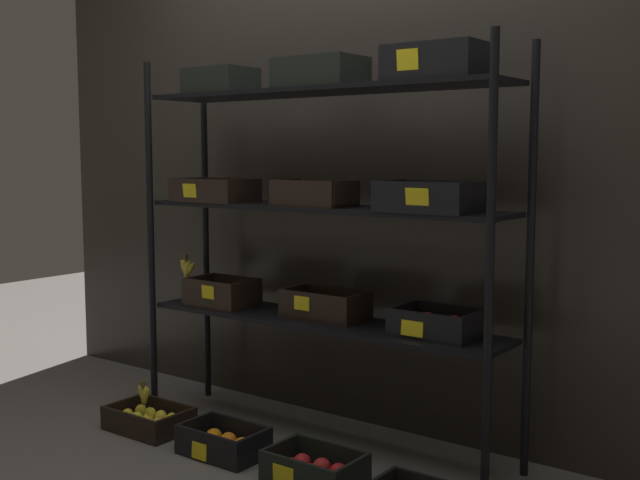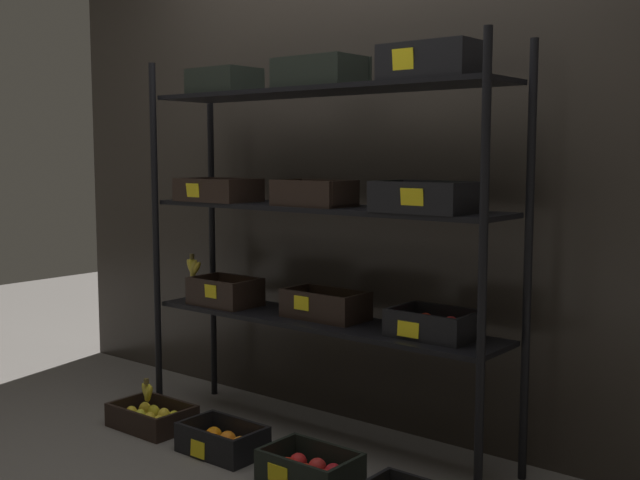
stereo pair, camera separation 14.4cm
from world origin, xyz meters
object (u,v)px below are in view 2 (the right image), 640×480
(crate_ground_lemon, at_px, (152,418))
(banana_bunch_loose, at_px, (147,392))
(display_rack, at_px, (319,205))
(crate_ground_apple_red, at_px, (310,470))
(crate_ground_orange, at_px, (222,442))

(crate_ground_lemon, relative_size, banana_bunch_loose, 3.21)
(crate_ground_lemon, bearing_deg, banana_bunch_loose, 171.34)
(display_rack, xyz_separation_m, crate_ground_apple_red, (0.24, -0.35, -1.00))
(crate_ground_apple_red, xyz_separation_m, banana_bunch_loose, (-1.00, 0.01, 0.11))
(display_rack, bearing_deg, crate_ground_apple_red, -55.88)
(display_rack, bearing_deg, crate_ground_lemon, -154.43)
(display_rack, height_order, banana_bunch_loose, display_rack)
(banana_bunch_loose, bearing_deg, display_rack, 24.12)
(crate_ground_lemon, distance_m, crate_ground_orange, 0.48)
(crate_ground_orange, height_order, banana_bunch_loose, banana_bunch_loose)
(crate_ground_lemon, distance_m, crate_ground_apple_red, 0.96)
(crate_ground_lemon, height_order, crate_ground_orange, crate_ground_orange)
(display_rack, xyz_separation_m, crate_ground_orange, (-0.24, -0.36, -1.00))
(display_rack, distance_m, crate_ground_lemon, 1.28)
(display_rack, bearing_deg, crate_ground_orange, -123.10)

